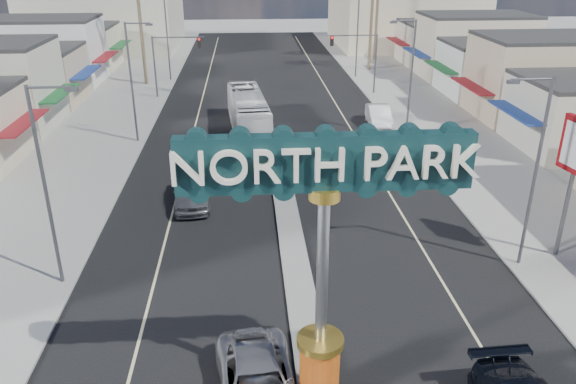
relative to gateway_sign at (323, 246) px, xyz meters
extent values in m
plane|color=gray|center=(0.00, 28.02, -5.93)|extent=(160.00, 160.00, 0.00)
cube|color=black|center=(0.00, 28.02, -5.92)|extent=(20.00, 120.00, 0.01)
cube|color=gray|center=(0.00, 12.02, -5.85)|extent=(1.30, 30.00, 0.16)
cube|color=gray|center=(-14.00, 28.02, -5.87)|extent=(8.00, 120.00, 0.12)
cube|color=gray|center=(14.00, 28.02, -5.87)|extent=(8.00, 120.00, 0.12)
cube|color=beige|center=(-24.00, 41.02, -2.93)|extent=(12.00, 42.00, 6.00)
cube|color=#B7B29E|center=(24.00, 41.02, -2.93)|extent=(12.00, 42.00, 6.00)
cube|color=#B7B29E|center=(-22.00, 73.02, -1.93)|extent=(20.00, 20.00, 8.00)
cube|color=beige|center=(22.00, 73.02, -1.93)|extent=(20.00, 20.00, 8.00)
cylinder|color=#D34A10|center=(0.00, 0.02, -4.67)|extent=(1.30, 1.30, 2.20)
cylinder|color=gold|center=(0.00, 0.02, -3.44)|extent=(1.50, 1.50, 0.25)
cylinder|color=#B7B7BC|center=(0.00, 0.02, -0.92)|extent=(0.36, 0.36, 4.80)
cylinder|color=gold|center=(0.00, 0.02, 1.66)|extent=(0.90, 0.90, 0.35)
cube|color=#0E2B2D|center=(0.00, 0.02, 2.58)|extent=(8.20, 0.50, 1.60)
cylinder|color=#47474C|center=(-11.00, 42.02, -2.93)|extent=(0.18, 0.18, 6.00)
cylinder|color=#47474C|center=(-8.50, 42.02, -0.03)|extent=(5.00, 0.12, 0.12)
cube|color=black|center=(-6.50, 42.02, -0.53)|extent=(0.32, 0.32, 1.00)
sphere|color=red|center=(-6.50, 41.84, -0.21)|extent=(0.22, 0.22, 0.22)
cylinder|color=#47474C|center=(11.00, 42.02, -2.93)|extent=(0.18, 0.18, 6.00)
cylinder|color=#47474C|center=(8.50, 42.02, -0.03)|extent=(5.00, 0.12, 0.12)
cube|color=black|center=(6.50, 42.02, -0.53)|extent=(0.32, 0.32, 1.00)
sphere|color=red|center=(6.50, 41.84, -0.21)|extent=(0.22, 0.22, 0.22)
cylinder|color=#47474C|center=(-10.60, 8.02, -1.43)|extent=(0.16, 0.16, 9.00)
cylinder|color=#47474C|center=(-9.70, 8.02, 2.97)|extent=(1.80, 0.10, 0.10)
cube|color=#47474C|center=(-8.90, 8.02, 2.87)|extent=(0.50, 0.22, 0.15)
cylinder|color=#47474C|center=(-10.60, 28.02, -1.43)|extent=(0.16, 0.16, 9.00)
cylinder|color=#47474C|center=(-9.70, 28.02, 2.97)|extent=(1.80, 0.10, 0.10)
cube|color=#47474C|center=(-8.90, 28.02, 2.87)|extent=(0.50, 0.22, 0.15)
cylinder|color=#47474C|center=(-10.60, 50.02, -1.43)|extent=(0.16, 0.16, 9.00)
cylinder|color=#47474C|center=(10.60, 8.02, -1.43)|extent=(0.16, 0.16, 9.00)
cylinder|color=#47474C|center=(9.70, 8.02, 2.97)|extent=(1.80, 0.10, 0.10)
cube|color=#47474C|center=(8.90, 8.02, 2.87)|extent=(0.50, 0.22, 0.15)
cylinder|color=#47474C|center=(10.60, 28.02, -1.43)|extent=(0.16, 0.16, 9.00)
cylinder|color=#47474C|center=(9.70, 28.02, 2.97)|extent=(1.80, 0.10, 0.10)
cube|color=#47474C|center=(8.90, 28.02, 2.87)|extent=(0.50, 0.22, 0.15)
cylinder|color=#47474C|center=(10.60, 50.02, -1.43)|extent=(0.16, 0.16, 9.00)
cylinder|color=brown|center=(-13.00, 48.02, 0.07)|extent=(0.36, 0.36, 12.00)
cylinder|color=brown|center=(13.00, 54.02, -0.43)|extent=(0.36, 0.36, 11.00)
cylinder|color=brown|center=(15.00, 60.02, 0.57)|extent=(0.36, 0.36, 13.00)
imported|color=slate|center=(-5.50, 16.14, -5.07)|extent=(2.52, 5.22, 1.72)
imported|color=silver|center=(9.00, 31.00, -5.09)|extent=(2.18, 5.21, 1.67)
imported|color=white|center=(-2.00, 30.50, -4.35)|extent=(3.61, 11.52, 3.16)
cylinder|color=#47474C|center=(12.77, 8.66, -3.67)|extent=(0.21, 0.21, 4.27)
cube|color=white|center=(12.62, 8.64, -0.26)|extent=(0.31, 1.69, 2.03)
camera|label=1|loc=(-2.10, -14.20, 7.97)|focal=35.00mm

